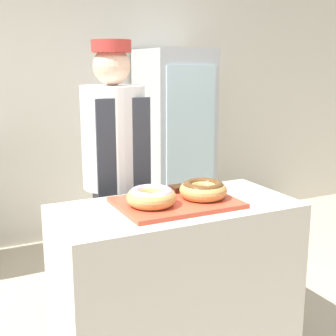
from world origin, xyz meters
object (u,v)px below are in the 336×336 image
object	(u,v)px
brownie_back_left	(148,193)
brownie_back_right	(179,189)
donut_chocolate_glaze	(203,189)
serving_tray	(176,203)
baker_person	(115,175)
beverage_fridge	(174,145)
donut_light_glaze	(151,196)

from	to	relation	value
brownie_back_left	brownie_back_right	world-z (taller)	same
donut_chocolate_glaze	brownie_back_right	size ratio (longest dim) A/B	2.85
serving_tray	baker_person	world-z (taller)	baker_person
donut_chocolate_glaze	beverage_fridge	world-z (taller)	beverage_fridge
serving_tray	brownie_back_right	bearing A→B (deg)	58.28
donut_light_glaze	donut_chocolate_glaze	distance (m)	0.30
donut_chocolate_glaze	brownie_back_right	distance (m)	0.19
brownie_back_left	donut_chocolate_glaze	bearing A→B (deg)	-35.17
donut_light_glaze	brownie_back_right	bearing A→B (deg)	35.17
brownie_back_left	beverage_fridge	distance (m)	1.86
beverage_fridge	donut_chocolate_glaze	bearing A→B (deg)	-112.13
brownie_back_left	brownie_back_right	xyz separation A→B (m)	(0.19, 0.00, 0.00)
baker_person	beverage_fridge	size ratio (longest dim) A/B	1.01
brownie_back_left	baker_person	distance (m)	0.49
donut_light_glaze	beverage_fridge	distance (m)	2.04
serving_tray	donut_chocolate_glaze	size ratio (longest dim) A/B	2.43
beverage_fridge	donut_light_glaze	bearing A→B (deg)	-120.09
baker_person	serving_tray	bearing A→B (deg)	-80.49
donut_chocolate_glaze	baker_person	world-z (taller)	baker_person
serving_tray	donut_light_glaze	xyz separation A→B (m)	(-0.15, -0.02, 0.06)
serving_tray	donut_light_glaze	world-z (taller)	donut_light_glaze
brownie_back_left	beverage_fridge	world-z (taller)	beverage_fridge
brownie_back_right	baker_person	bearing A→B (deg)	112.65
serving_tray	donut_chocolate_glaze	world-z (taller)	donut_chocolate_glaze
donut_chocolate_glaze	brownie_back_left	world-z (taller)	donut_chocolate_glaze
donut_light_glaze	baker_person	distance (m)	0.67
donut_light_glaze	brownie_back_left	bearing A→B (deg)	72.50
brownie_back_right	baker_person	world-z (taller)	baker_person
brownie_back_left	brownie_back_right	size ratio (longest dim) A/B	1.00
donut_light_glaze	brownie_back_left	world-z (taller)	donut_light_glaze
brownie_back_left	baker_person	size ratio (longest dim) A/B	0.05
donut_light_glaze	baker_person	world-z (taller)	baker_person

